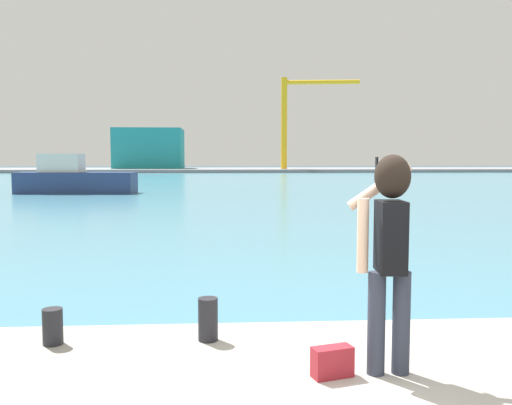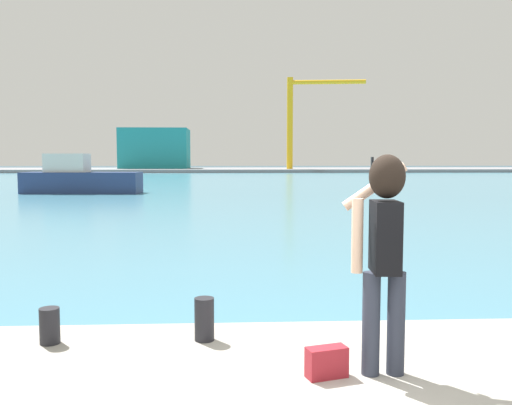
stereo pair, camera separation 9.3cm
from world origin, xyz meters
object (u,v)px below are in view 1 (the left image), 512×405
Objects in this scene: person_photographer at (389,241)px; handbag at (332,362)px; harbor_bollard_2 at (53,326)px; boat_moored at (74,179)px; port_crane at (295,112)px; warehouse_left at (149,149)px; harbor_bollard at (208,319)px.

handbag is (-0.45, -0.04, -0.95)m from person_photographer.
harbor_bollard_2 is 0.04× the size of boat_moored.
port_crane is at bearing 82.60° from handbag.
person_photographer is 33.98m from boat_moored.
boat_moored is at bearing -112.04° from port_crane.
boat_moored reaches higher than handbag.
harbor_bollard_2 is 0.03× the size of warehouse_left.
boat_moored is 0.67× the size of warehouse_left.
warehouse_left is at bearing 97.82° from harbor_bollard.
harbor_bollard is 1.22× the size of harbor_bollard_2.
harbor_bollard_2 is (-2.86, 0.86, -0.90)m from person_photographer.
warehouse_left is (-3.08, 60.96, 3.05)m from boat_moored.
handbag is 87.07m from port_crane.
harbor_bollard_2 is at bearing -83.05° from warehouse_left.
handbag is 1.36m from harbor_bollard.
harbor_bollard is (-1.44, 0.88, -0.86)m from person_photographer.
harbor_bollard_2 is 92.98m from warehouse_left.
person_photographer is 5.23× the size of harbor_bollard_2.
harbor_bollard_2 is at bearing -99.07° from port_crane.
person_photographer is 1.89m from harbor_bollard.
person_photographer is at bearing -81.38° from warehouse_left.
port_crane reaches higher than boat_moored.
boat_moored is at bearing -87.10° from warehouse_left.
handbag is 0.79× the size of harbor_bollard.
handbag is at bearing -67.36° from boat_moored.
handbag is 94.20m from warehouse_left.
harbor_bollard_2 is at bearing 78.07° from person_photographer.
handbag is 33.88m from boat_moored.
harbor_bollard_2 is 86.52m from port_crane.
warehouse_left reaches higher than boat_moored.
handbag is at bearing -97.40° from port_crane.
port_crane is (13.57, 84.95, 9.18)m from harbor_bollard_2.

